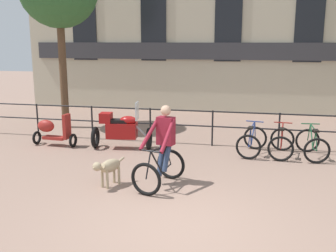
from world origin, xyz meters
name	(u,v)px	position (x,y,z in m)	size (l,w,h in m)	color
ground_plane	(179,224)	(0.00, 0.00, 0.00)	(60.00, 60.00, 0.00)	#8E7060
canal_railing	(213,122)	(0.00, 5.20, 0.71)	(15.05, 0.05, 1.05)	black
building_facade	(229,16)	(0.00, 10.99, 4.03)	(18.00, 0.72, 8.09)	#BCB299
cyclist_with_bike	(162,150)	(-0.71, 1.77, 0.76)	(0.95, 1.30, 1.70)	black
dog	(108,167)	(-1.79, 1.41, 0.43)	(0.49, 0.86, 0.61)	tan
parked_motorcycle	(121,129)	(-2.50, 4.34, 0.56)	(1.74, 0.82, 1.35)	black
parked_bicycle_near_lamp	(252,141)	(1.14, 4.54, 0.36)	(0.83, 1.20, 0.86)	black
parked_bicycle_mid_left	(282,143)	(1.92, 4.54, 0.36)	(0.77, 1.17, 0.86)	black
parked_bicycle_mid_right	(312,144)	(2.69, 4.54, 0.36)	(0.76, 1.17, 0.86)	black
parked_scooter	(53,130)	(-4.56, 4.21, 0.46)	(1.30, 0.48, 0.96)	black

